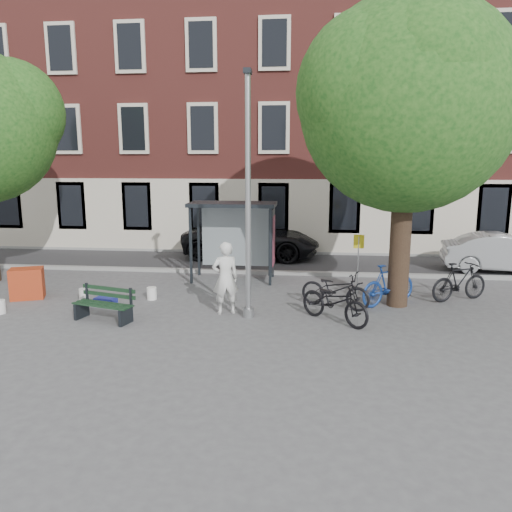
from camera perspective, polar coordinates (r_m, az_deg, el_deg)
The scene contains 22 objects.
ground at distance 12.99m, azimuth -0.87°, elevation -7.00°, with size 90.00×90.00×0.00m, color #4C4C4F.
road at distance 19.73m, azimuth 1.57°, elevation -0.75°, with size 40.00×4.00×0.01m, color #28282B.
curb_near at distance 17.77m, azimuth 1.06°, elevation -1.87°, with size 40.00×0.25×0.12m, color gray.
curb_far at distance 21.68m, azimuth 1.98°, elevation 0.46°, with size 40.00×0.25×0.12m, color gray.
building_row at distance 25.49m, azimuth 2.76°, elevation 17.68°, with size 30.00×8.00×14.00m, color brown.
lamppost at distance 12.42m, azimuth -0.91°, elevation 5.32°, with size 0.28×0.35×6.11m.
tree_right at distance 13.98m, azimuth 17.16°, elevation 17.11°, with size 5.76×5.60×8.20m.
bus_shelter at distance 16.64m, azimuth -1.28°, elevation 3.75°, with size 2.85×1.45×2.62m.
painter at distance 13.06m, azimuth -3.53°, elevation -2.53°, with size 0.70×0.46×1.92m, color silver.
bench at distance 13.19m, azimuth -16.95°, elevation -5.48°, with size 1.68×0.94×0.82m.
bike_a at distance 13.82m, azimuth 9.03°, elevation -3.78°, with size 0.69×1.98×1.04m, color black.
bike_b at distance 14.39m, azimuth 14.92°, elevation -3.14°, with size 0.56×1.97×1.18m, color navy.
bike_c at distance 12.59m, azimuth 8.98°, elevation -5.14°, with size 0.72×2.06×1.08m, color black.
bike_d at distance 15.46m, azimuth 22.24°, elevation -2.72°, with size 0.53×1.88×1.13m, color black.
car_dark at distance 20.66m, azimuth -0.55°, elevation 1.96°, with size 2.58×5.60×1.56m, color black.
car_silver at distance 20.05m, azimuth 26.52°, elevation 0.30°, with size 1.48×4.24×1.40m, color #9C9FA3.
red_stand at distance 16.04m, azimuth -24.70°, elevation -2.86°, with size 0.90×0.60×0.90m, color #A43315.
blue_crate at distance 14.71m, azimuth -16.81°, elevation -4.92°, with size 0.55×0.40×0.20m, color navy.
bucket_a at distance 14.85m, azimuth -11.83°, elevation -4.20°, with size 0.28×0.28×0.36m, color white.
bucket_b at distance 14.87m, azimuth -27.22°, elevation -5.19°, with size 0.28×0.28×0.36m, color silver.
bucket_c at distance 15.24m, azimuth -19.06°, elevation -4.19°, with size 0.28×0.28×0.36m, color silver.
notice_sign at distance 15.19m, azimuth 11.63°, elevation 0.46°, with size 0.31×0.08×1.82m.
Camera 1 is at (1.49, -12.27, 3.99)m, focal length 35.00 mm.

